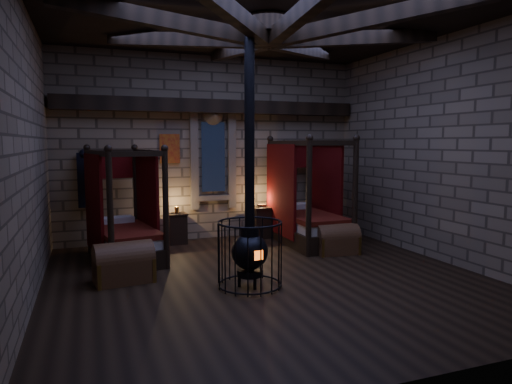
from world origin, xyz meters
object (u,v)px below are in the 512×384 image
object	(u,v)px
bed_left	(125,233)
bed_right	(307,218)
trunk_left	(124,264)
stove	(250,248)
trunk_right	(336,240)

from	to	relation	value
bed_left	bed_right	xyz separation A→B (m)	(3.93, 0.10, 0.05)
trunk_left	stove	world-z (taller)	stove
bed_left	stove	size ratio (longest dim) A/B	0.53
stove	trunk_right	bearing A→B (deg)	21.01
bed_left	trunk_right	distance (m)	4.18
bed_right	stove	distance (m)	3.37
bed_right	trunk_right	size ratio (longest dim) A/B	2.54
trunk_left	bed_right	bearing A→B (deg)	13.81
trunk_left	stove	xyz separation A→B (m)	(1.82, -0.94, 0.33)
bed_left	bed_right	bearing A→B (deg)	-8.46
bed_left	trunk_left	bearing A→B (deg)	-104.91
bed_left	stove	distance (m)	2.94
bed_right	trunk_left	size ratio (longest dim) A/B	2.34
stove	bed_right	bearing A→B (deg)	38.23
trunk_left	trunk_right	bearing A→B (deg)	-0.80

